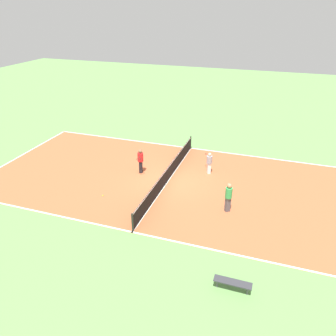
# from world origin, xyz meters

# --- Properties ---
(ground_plane) EXTENTS (80.00, 80.00, 0.00)m
(ground_plane) POSITION_xyz_m (0.00, 0.00, 0.00)
(ground_plane) COLOR #60934C
(court_surface) EXTENTS (10.87, 22.62, 0.02)m
(court_surface) POSITION_xyz_m (0.00, 0.00, 0.01)
(court_surface) COLOR #B75633
(court_surface) RESTS_ON ground_plane
(tennis_net) EXTENTS (10.67, 0.10, 0.99)m
(tennis_net) POSITION_xyz_m (0.00, 0.00, 0.53)
(tennis_net) COLOR black
(tennis_net) RESTS_ON court_surface
(bench) EXTENTS (0.36, 1.45, 0.45)m
(bench) POSITION_xyz_m (7.41, 5.10, 0.38)
(bench) COLOR #333338
(bench) RESTS_ON ground_plane
(player_baseline_gray) EXTENTS (0.98, 0.70, 1.42)m
(player_baseline_gray) POSITION_xyz_m (-1.83, 2.16, 0.82)
(player_baseline_gray) COLOR white
(player_baseline_gray) RESTS_ON court_surface
(player_coach_red) EXTENTS (0.98, 0.55, 1.63)m
(player_coach_red) POSITION_xyz_m (-0.47, -2.01, 0.95)
(player_coach_red) COLOR black
(player_coach_red) RESTS_ON court_surface
(player_far_green) EXTENTS (0.51, 0.51, 1.65)m
(player_far_green) POSITION_xyz_m (2.13, 4.02, 0.97)
(player_far_green) COLOR #4C4C51
(player_far_green) RESTS_ON court_surface
(tennis_ball_far_baseline) EXTENTS (0.07, 0.07, 0.07)m
(tennis_ball_far_baseline) POSITION_xyz_m (2.90, -2.94, 0.06)
(tennis_ball_far_baseline) COLOR #CCE033
(tennis_ball_far_baseline) RESTS_ON court_surface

